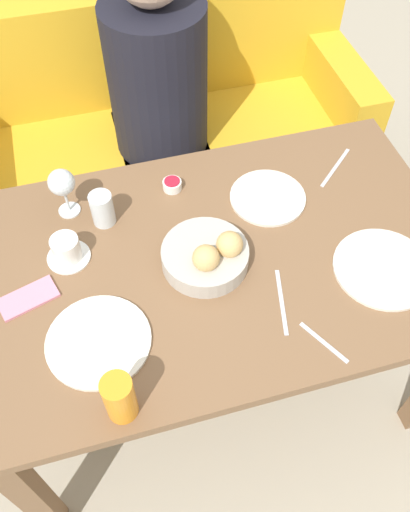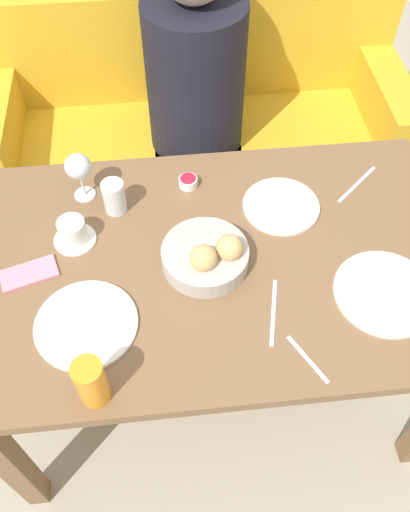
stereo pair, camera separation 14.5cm
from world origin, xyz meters
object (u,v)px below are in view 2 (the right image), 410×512
(bread_basket, at_px, (207,256))
(juice_glass, at_px, (91,382))
(knife_silver, at_px, (357,184))
(spoon_coffee, at_px, (308,359))
(plate_near_right, at_px, (385,293))
(water_tumbler, at_px, (114,197))
(cell_phone, at_px, (29,274))
(seated_person, at_px, (196,123))
(jam_bowl_berry, at_px, (188,182))
(couch, at_px, (194,138))
(plate_near_left, at_px, (86,324))
(fork_silver, at_px, (273,312))
(wine_glass, at_px, (78,168))
(coffee_cup, at_px, (73,232))
(plate_far_center, at_px, (281,206))

(bread_basket, relative_size, juice_glass, 1.70)
(knife_silver, bearing_deg, spoon_coffee, -116.47)
(plate_near_right, relative_size, water_tumbler, 2.62)
(plate_near_right, relative_size, cell_phone, 1.63)
(seated_person, bearing_deg, jam_bowl_berry, -97.90)
(seated_person, height_order, bread_basket, seated_person)
(couch, distance_m, plate_near_left, 1.26)
(couch, xyz_separation_m, water_tumbler, (-0.29, -0.75, 0.45))
(fork_silver, distance_m, spoon_coffee, 0.15)
(wine_glass, height_order, knife_silver, wine_glass)
(couch, bearing_deg, water_tumbler, -111.40)
(plate_near_left, bearing_deg, wine_glass, 91.91)
(water_tumbler, height_order, jam_bowl_berry, water_tumbler)
(wine_glass, bearing_deg, cell_phone, -117.07)
(coffee_cup, bearing_deg, couch, 64.40)
(seated_person, xyz_separation_m, water_tumbler, (-0.29, -0.60, 0.25))
(fork_silver, distance_m, knife_silver, 0.54)
(plate_far_center, height_order, fork_silver, plate_far_center)
(juice_glass, distance_m, water_tumbler, 0.57)
(bread_basket, bearing_deg, couch, 87.02)
(bread_basket, xyz_separation_m, plate_far_center, (0.24, 0.18, -0.03))
(seated_person, bearing_deg, spoon_coffee, -81.90)
(plate_near_right, xyz_separation_m, jam_bowl_berry, (-0.48, 0.45, 0.01))
(juice_glass, bearing_deg, spoon_coffee, 3.98)
(plate_near_right, height_order, wine_glass, wine_glass)
(plate_near_right, bearing_deg, plate_far_center, 122.80)
(plate_near_right, bearing_deg, plate_near_left, -179.15)
(plate_near_left, distance_m, plate_near_right, 0.77)
(juice_glass, distance_m, cell_phone, 0.41)
(juice_glass, relative_size, water_tumbler, 1.34)
(bread_basket, height_order, plate_near_right, bread_basket)
(couch, height_order, seated_person, seated_person)
(plate_near_right, height_order, juice_glass, juice_glass)
(fork_silver, bearing_deg, couch, 95.00)
(water_tumbler, xyz_separation_m, fork_silver, (0.39, -0.40, -0.05))
(couch, height_order, plate_far_center, couch)
(wine_glass, distance_m, coffee_cup, 0.19)
(plate_near_left, relative_size, fork_silver, 1.33)
(couch, height_order, wine_glass, couch)
(seated_person, bearing_deg, fork_silver, -84.07)
(spoon_coffee, bearing_deg, plate_near_right, 33.88)
(wine_glass, height_order, cell_phone, wine_glass)
(jam_bowl_berry, relative_size, fork_silver, 0.29)
(plate_near_left, height_order, cell_phone, plate_near_left)
(plate_near_right, relative_size, spoon_coffee, 1.98)
(water_tumbler, relative_size, cell_phone, 0.62)
(couch, bearing_deg, cell_phone, -118.80)
(spoon_coffee, xyz_separation_m, cell_phone, (-0.69, 0.32, 0.00))
(coffee_cup, xyz_separation_m, spoon_coffee, (0.57, -0.43, -0.03))
(plate_far_center, distance_m, knife_silver, 0.26)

